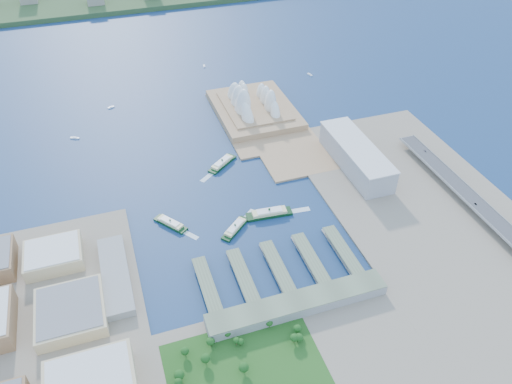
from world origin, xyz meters
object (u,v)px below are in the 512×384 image
object	(u,v)px
car_b	(475,204)
car_c	(425,151)
ferry_a	(170,222)
ferry_d	(269,212)
toaster_building	(356,156)
opera_house	(254,97)
ferry_c	(235,227)
ferry_b	(222,162)

from	to	relation	value
car_b	car_c	size ratio (longest dim) A/B	0.88
ferry_a	car_c	distance (m)	393.33
ferry_d	car_b	distance (m)	270.30
toaster_building	car_c	world-z (taller)	toaster_building
opera_house	toaster_building	xyz separation A→B (m)	(90.00, -200.00, -11.50)
toaster_building	ferry_c	size ratio (longest dim) A/B	3.16
opera_house	ferry_b	world-z (taller)	opera_house
ferry_a	ferry_d	distance (m)	129.06
ferry_a	ferry_c	distance (m)	84.15
toaster_building	ferry_d	xyz separation A→B (m)	(-156.48, -60.50, -14.77)
car_b	car_c	xyz separation A→B (m)	(8.00, 127.88, -0.00)
ferry_d	car_c	bearing A→B (deg)	-75.42
ferry_b	car_b	world-z (taller)	car_b
toaster_building	car_b	bearing A→B (deg)	-54.61
ferry_c	car_c	xyz separation A→B (m)	(316.06, 58.52, 10.84)
ferry_a	car_c	size ratio (longest dim) A/B	11.40
car_c	ferry_a	bearing A→B (deg)	3.40
opera_house	ferry_d	world-z (taller)	opera_house
opera_house	ferry_a	size ratio (longest dim) A/B	3.69
opera_house	ferry_b	bearing A→B (deg)	-125.83
ferry_a	ferry_c	xyz separation A→B (m)	(76.43, -35.20, 0.02)
car_b	ferry_a	bearing A→B (deg)	-15.21
opera_house	car_c	world-z (taller)	opera_house
opera_house	ferry_b	size ratio (longest dim) A/B	3.34
ferry_b	ferry_a	bearing A→B (deg)	-80.71
opera_house	car_c	distance (m)	292.92
ferry_a	car_c	world-z (taller)	car_c
car_b	opera_house	bearing A→B (deg)	-60.83
ferry_c	ferry_d	size ratio (longest dim) A/B	0.81
opera_house	toaster_building	distance (m)	219.62
opera_house	ferry_c	size ratio (longest dim) A/B	3.67
ferry_d	car_c	world-z (taller)	car_c
ferry_d	car_c	size ratio (longest dim) A/B	14.17
opera_house	ferry_c	world-z (taller)	opera_house
ferry_a	ferry_b	distance (m)	145.81
toaster_building	ferry_a	distance (m)	286.42
ferry_b	ferry_d	size ratio (longest dim) A/B	0.89
toaster_building	car_b	xyz separation A→B (m)	(101.00, -142.19, -5.03)
ferry_d	car_b	xyz separation A→B (m)	(257.48, -81.69, 9.74)
ferry_a	ferry_b	bearing A→B (deg)	10.17
car_b	ferry_c	bearing A→B (deg)	-12.69
toaster_building	car_c	distance (m)	110.05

